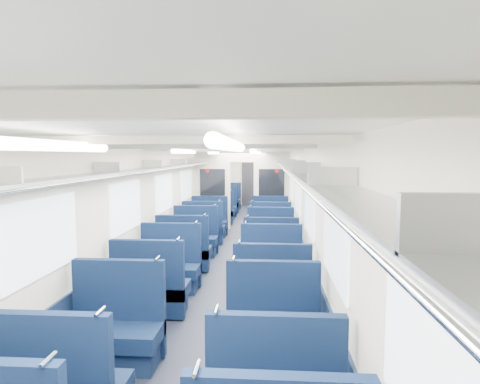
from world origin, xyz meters
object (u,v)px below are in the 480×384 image
bulkhead (242,188)px  seat_15 (270,242)px  seat_13 (271,256)px  seat_11 (271,271)px  seat_14 (195,240)px  seat_26 (228,201)px  seat_7 (273,334)px  seat_17 (270,231)px  seat_6 (115,332)px  seat_25 (269,204)px  seat_19 (270,223)px  seat_21 (270,213)px  seat_22 (222,208)px  seat_10 (170,269)px  seat_24 (226,204)px  seat_8 (151,291)px  seat_18 (209,224)px  seat_9 (272,297)px  end_door (250,183)px  seat_16 (203,230)px  seat_23 (269,208)px  seat_12 (184,253)px  seat_20 (218,213)px  seat_27 (269,201)px

bulkhead → seat_15: bulkhead is taller
bulkhead → seat_13: bulkhead is taller
seat_11 → seat_14: bearing=125.7°
seat_11 → seat_26: bearing=99.5°
seat_7 → seat_14: 4.93m
seat_7 → seat_14: same height
seat_11 → seat_17: bearing=90.0°
seat_6 → seat_7: size_ratio=1.00×
bulkhead → seat_7: bulkhead is taller
seat_14 → seat_25: same height
seat_19 → seat_13: bearing=-90.0°
seat_21 → seat_22: same height
seat_10 → seat_24: (0.00, 8.91, 0.00)m
seat_6 → seat_13: same height
seat_13 → seat_19: 3.60m
seat_8 → seat_18: size_ratio=1.00×
seat_9 → seat_24: same height
end_door → bulkhead: bearing=-90.0°
seat_16 → seat_22: (0.00, 4.20, 0.00)m
seat_9 → seat_25: bearing=90.0°
seat_11 → seat_15: bearing=90.0°
seat_17 → seat_21: same height
seat_7 → seat_23: 10.14m
seat_10 → seat_15: size_ratio=1.00×
seat_16 → seat_21: same height
seat_12 → seat_25: (1.66, 7.83, 0.00)m
seat_21 → seat_22: bearing=146.1°
seat_7 → seat_10: same height
seat_10 → seat_25: same height
end_door → seat_14: end_door is taller
seat_9 → seat_13: size_ratio=1.00×
seat_26 → seat_10: bearing=-90.0°
bulkhead → seat_9: bulkhead is taller
seat_24 → seat_14: bearing=-90.0°
end_door → seat_9: size_ratio=1.79×
seat_21 → seat_23: size_ratio=1.00×
seat_13 → seat_25: size_ratio=1.00×
end_door → seat_20: bearing=-99.6°
seat_10 → seat_27: 10.29m
seat_9 → seat_18: size_ratio=1.00×
seat_22 → seat_11: bearing=-77.8°
seat_21 → seat_24: (-1.66, 2.32, 0.00)m
seat_21 → seat_26: bearing=116.2°
seat_22 → seat_25: bearing=37.3°
seat_15 → seat_17: 1.26m
seat_9 → seat_23: (0.00, 9.02, 0.00)m
seat_6 → seat_21: (1.66, 8.96, 0.00)m
seat_13 → seat_9: bearing=-90.0°
seat_8 → seat_14: bearing=90.0°
seat_8 → seat_13: (1.66, 2.08, 0.00)m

